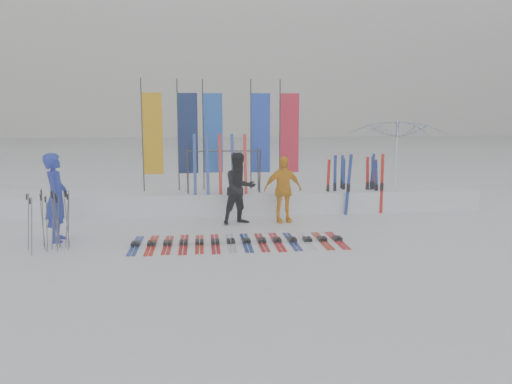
{
  "coord_description": "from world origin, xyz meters",
  "views": [
    {
      "loc": [
        -1.04,
        -9.73,
        2.71
      ],
      "look_at": [
        0.2,
        1.6,
        1.0
      ],
      "focal_mm": 35.0,
      "sensor_mm": 36.0,
      "label": 1
    }
  ],
  "objects": [
    {
      "name": "upright_skis",
      "position": [
        3.49,
        4.24,
        0.79
      ],
      "size": [
        1.57,
        1.11,
        1.7
      ],
      "color": "navy",
      "rests_on": "ground"
    },
    {
      "name": "person_black",
      "position": [
        -0.09,
        2.81,
        0.92
      ],
      "size": [
        1.09,
        0.99,
        1.83
      ],
      "primitive_type": "imported",
      "rotation": [
        0.0,
        0.0,
        0.4
      ],
      "color": "black",
      "rests_on": "ground"
    },
    {
      "name": "feather_flags",
      "position": [
        -0.49,
        4.82,
        2.24
      ],
      "size": [
        4.52,
        0.3,
        3.2
      ],
      "color": "#383A3F",
      "rests_on": "ground"
    },
    {
      "name": "pole_cluster",
      "position": [
        -4.12,
        0.71,
        0.6
      ],
      "size": [
        0.88,
        0.78,
        1.25
      ],
      "color": "#595B60",
      "rests_on": "ground"
    },
    {
      "name": "tent_canopy",
      "position": [
        4.88,
        4.94,
        1.37
      ],
      "size": [
        3.79,
        3.83,
        2.73
      ],
      "primitive_type": "imported",
      "rotation": [
        0.0,
        0.0,
        -0.32
      ],
      "color": "white",
      "rests_on": "ground"
    },
    {
      "name": "snow_bank",
      "position": [
        0.0,
        4.6,
        0.3
      ],
      "size": [
        14.0,
        1.6,
        0.6
      ],
      "primitive_type": "cube",
      "color": "white",
      "rests_on": "ground"
    },
    {
      "name": "person_yellow",
      "position": [
        1.04,
        2.9,
        0.86
      ],
      "size": [
        1.06,
        0.55,
        1.72
      ],
      "primitive_type": "imported",
      "rotation": [
        0.0,
        0.0,
        0.13
      ],
      "color": "#FFAB10",
      "rests_on": "ground"
    },
    {
      "name": "person_blue",
      "position": [
        -4.22,
        1.44,
        0.97
      ],
      "size": [
        0.52,
        0.75,
        1.95
      ],
      "primitive_type": "imported",
      "rotation": [
        0.0,
        0.0,
        1.66
      ],
      "color": "#1D30AD",
      "rests_on": "ground"
    },
    {
      "name": "ski_rack",
      "position": [
        -0.43,
        4.2,
        1.38
      ],
      "size": [
        2.04,
        0.8,
        1.23
      ],
      "color": "#383A3F",
      "rests_on": "ground"
    },
    {
      "name": "ground",
      "position": [
        0.0,
        0.0,
        0.0
      ],
      "size": [
        120.0,
        120.0,
        0.0
      ],
      "primitive_type": "plane",
      "color": "white",
      "rests_on": "ground"
    },
    {
      "name": "ski_row",
      "position": [
        -0.28,
        0.8,
        0.04
      ],
      "size": [
        4.56,
        1.69,
        0.07
      ],
      "color": "navy",
      "rests_on": "ground"
    }
  ]
}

